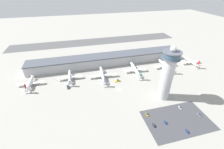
# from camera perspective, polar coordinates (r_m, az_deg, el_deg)

# --- Properties ---
(ground_plane) EXTENTS (1000.00, 1000.00, 0.00)m
(ground_plane) POSITION_cam_1_polar(r_m,az_deg,el_deg) (189.01, 2.71, -5.73)
(ground_plane) COLOR #9E9B93
(terminal_building) EXTENTS (241.32, 25.00, 15.85)m
(terminal_building) POSITION_cam_1_polar(r_m,az_deg,el_deg) (242.25, -2.01, 5.72)
(terminal_building) COLOR #B2B2B7
(terminal_building) RESTS_ON ground
(runway_strip) EXTENTS (361.98, 44.00, 0.01)m
(runway_strip) POSITION_cam_1_polar(r_m,az_deg,el_deg) (344.97, -6.07, 12.41)
(runway_strip) COLOR #515154
(runway_strip) RESTS_ON ground
(control_tower) EXTENTS (18.66, 18.66, 63.59)m
(control_tower) POSITION_cam_1_polar(r_m,az_deg,el_deg) (169.92, 20.36, 0.23)
(control_tower) COLOR #BCBCC1
(control_tower) RESTS_ON ground
(parking_lot_surface) EXTENTS (64.00, 40.00, 0.01)m
(parking_lot_surface) POSITION_cam_1_polar(r_m,az_deg,el_deg) (166.41, 23.65, -15.63)
(parking_lot_surface) COLOR #424247
(parking_lot_surface) RESTS_ON ground
(airplane_gate_alpha) EXTENTS (34.15, 32.32, 13.31)m
(airplane_gate_alpha) POSITION_cam_1_polar(r_m,az_deg,el_deg) (220.04, -28.85, -2.92)
(airplane_gate_alpha) COLOR white
(airplane_gate_alpha) RESTS_ON ground
(airplane_gate_bravo) EXTENTS (33.65, 32.59, 12.26)m
(airplane_gate_bravo) POSITION_cam_1_polar(r_m,az_deg,el_deg) (211.92, -15.85, -0.96)
(airplane_gate_bravo) COLOR silver
(airplane_gate_bravo) RESTS_ON ground
(airplane_gate_charlie) EXTENTS (41.35, 43.70, 12.92)m
(airplane_gate_charlie) POSITION_cam_1_polar(r_m,az_deg,el_deg) (208.00, -3.63, -0.27)
(airplane_gate_charlie) COLOR silver
(airplane_gate_charlie) RESTS_ON ground
(airplane_gate_delta) EXTENTS (34.05, 42.54, 13.81)m
(airplane_gate_delta) POSITION_cam_1_polar(r_m,az_deg,el_deg) (222.84, 8.92, 1.82)
(airplane_gate_delta) COLOR white
(airplane_gate_delta) RESTS_ON ground
(airplane_gate_echo) EXTENTS (37.93, 41.16, 13.20)m
(airplane_gate_echo) POSITION_cam_1_polar(r_m,az_deg,el_deg) (247.80, 19.87, 3.28)
(airplane_gate_echo) COLOR white
(airplane_gate_echo) RESTS_ON ground
(airplane_gate_foxtrot) EXTENTS (32.37, 32.16, 13.41)m
(airplane_gate_foxtrot) POSITION_cam_1_polar(r_m,az_deg,el_deg) (275.20, 27.92, 4.40)
(airplane_gate_foxtrot) COLOR white
(airplane_gate_foxtrot) RESTS_ON ground
(service_truck_catering) EXTENTS (3.49, 6.84, 2.75)m
(service_truck_catering) POSITION_cam_1_polar(r_m,az_deg,el_deg) (199.17, -16.39, -4.64)
(service_truck_catering) COLOR black
(service_truck_catering) RESTS_ON ground
(service_truck_fuel) EXTENTS (7.92, 3.09, 2.43)m
(service_truck_fuel) POSITION_cam_1_polar(r_m,az_deg,el_deg) (202.69, 2.11, -2.47)
(service_truck_fuel) COLOR black
(service_truck_fuel) RESTS_ON ground
(car_white_wagon) EXTENTS (1.87, 4.62, 1.48)m
(car_white_wagon) POSITION_cam_1_polar(r_m,az_deg,el_deg) (161.54, 13.22, -14.61)
(car_white_wagon) COLOR black
(car_white_wagon) RESTS_ON ground
(car_black_suv) EXTENTS (1.94, 4.80, 1.46)m
(car_black_suv) POSITION_cam_1_polar(r_m,az_deg,el_deg) (180.75, 30.36, -13.09)
(car_black_suv) COLOR black
(car_black_suv) RESTS_ON ground
(car_blue_compact) EXTENTS (1.79, 4.40, 1.39)m
(car_blue_compact) POSITION_cam_1_polar(r_m,az_deg,el_deg) (153.99, 15.78, -18.15)
(car_blue_compact) COLOR black
(car_blue_compact) RESTS_ON ground
(car_yellow_taxi) EXTENTS (1.87, 4.60, 1.38)m
(car_yellow_taxi) POSITION_cam_1_polar(r_m,az_deg,el_deg) (159.88, 26.71, -18.80)
(car_yellow_taxi) COLOR black
(car_yellow_taxi) RESTS_ON ground
(car_red_hatchback) EXTENTS (1.92, 4.69, 1.38)m
(car_red_hatchback) POSITION_cam_1_polar(r_m,az_deg,el_deg) (179.87, 24.60, -11.44)
(car_red_hatchback) COLOR black
(car_red_hatchback) RESTS_ON ground
(car_green_van) EXTENTS (1.95, 4.38, 1.49)m
(car_green_van) POSITION_cam_1_polar(r_m,az_deg,el_deg) (159.38, 19.68, -16.83)
(car_green_van) COLOR black
(car_green_van) RESTS_ON ground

